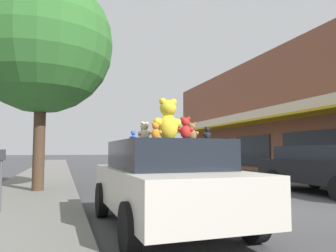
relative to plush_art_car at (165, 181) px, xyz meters
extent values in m
plane|color=#424244|center=(3.12, 0.59, -0.83)|extent=(260.00, 260.00, 0.00)
cube|color=slate|center=(-2.67, 0.59, -0.77)|extent=(2.73, 90.00, 0.13)
cube|color=gold|center=(9.45, 10.75, 2.36)|extent=(1.65, 26.51, 0.12)
cube|color=silver|center=(10.22, 10.75, 2.91)|extent=(0.08, 25.25, 0.70)
cube|color=black|center=(10.23, 8.12, 0.57)|extent=(0.06, 4.00, 2.00)
cube|color=black|center=(10.23, 13.38, 0.57)|extent=(0.06, 4.00, 2.00)
cube|color=black|center=(10.23, 18.63, 0.57)|extent=(0.06, 4.00, 2.00)
cube|color=black|center=(10.23, 23.89, 0.57)|extent=(0.06, 4.00, 2.00)
cube|color=beige|center=(0.00, 0.00, -0.13)|extent=(2.01, 4.39, 0.70)
cube|color=black|center=(0.00, 0.00, 0.47)|extent=(1.74, 2.43, 0.51)
cylinder|color=black|center=(-0.97, 1.33, -0.48)|extent=(0.21, 0.70, 0.70)
cylinder|color=black|center=(0.91, 1.37, -0.48)|extent=(0.21, 0.70, 0.70)
cylinder|color=black|center=(-0.91, -1.37, -0.48)|extent=(0.21, 0.70, 0.70)
cylinder|color=black|center=(0.97, -1.33, -0.48)|extent=(0.21, 0.70, 0.70)
ellipsoid|color=yellow|center=(0.06, -0.01, 0.96)|extent=(0.42, 0.37, 0.48)
sphere|color=yellow|center=(0.06, -0.01, 1.32)|extent=(0.35, 0.35, 0.31)
sphere|color=yellow|center=(0.17, 0.01, 1.44)|extent=(0.15, 0.15, 0.13)
sphere|color=yellow|center=(-0.05, -0.02, 1.44)|extent=(0.15, 0.15, 0.13)
sphere|color=#FFFF4D|center=(0.04, 0.12, 1.30)|extent=(0.13, 0.13, 0.12)
sphere|color=yellow|center=(0.24, 0.05, 1.05)|extent=(0.20, 0.20, 0.18)
sphere|color=yellow|center=(-0.14, -0.01, 1.05)|extent=(0.20, 0.20, 0.18)
ellipsoid|color=red|center=(0.04, -0.95, 0.83)|extent=(0.21, 0.19, 0.21)
sphere|color=red|center=(0.04, -0.95, 0.98)|extent=(0.18, 0.18, 0.13)
sphere|color=red|center=(0.08, -0.97, 1.04)|extent=(0.07, 0.07, 0.06)
sphere|color=red|center=(-0.01, -0.93, 1.04)|extent=(0.07, 0.07, 0.06)
sphere|color=#FF4741|center=(0.06, -0.89, 0.98)|extent=(0.07, 0.07, 0.05)
sphere|color=red|center=(0.12, -0.97, 0.87)|extent=(0.10, 0.10, 0.08)
sphere|color=red|center=(-0.04, -0.90, 0.87)|extent=(0.10, 0.10, 0.08)
ellipsoid|color=blue|center=(-0.36, 1.09, 0.80)|extent=(0.15, 0.14, 0.15)
sphere|color=blue|center=(-0.36, 1.09, 0.91)|extent=(0.13, 0.13, 0.10)
sphere|color=blue|center=(-0.33, 1.10, 0.95)|extent=(0.05, 0.05, 0.04)
sphere|color=blue|center=(-0.39, 1.07, 0.95)|extent=(0.05, 0.05, 0.04)
sphere|color=#548DFF|center=(-0.38, 1.12, 0.90)|extent=(0.05, 0.05, 0.04)
sphere|color=blue|center=(-0.31, 1.12, 0.82)|extent=(0.07, 0.07, 0.06)
sphere|color=blue|center=(-0.42, 1.07, 0.82)|extent=(0.07, 0.07, 0.06)
ellipsoid|color=pink|center=(-0.20, 0.78, 0.83)|extent=(0.17, 0.15, 0.21)
sphere|color=pink|center=(-0.20, 0.78, 0.98)|extent=(0.15, 0.15, 0.13)
sphere|color=pink|center=(-0.16, 0.77, 1.03)|extent=(0.06, 0.06, 0.06)
sphere|color=pink|center=(-0.25, 0.78, 1.03)|extent=(0.06, 0.06, 0.06)
sphere|color=#FFA3DA|center=(-0.20, 0.84, 0.97)|extent=(0.06, 0.06, 0.05)
sphere|color=pink|center=(-0.12, 0.78, 0.86)|extent=(0.08, 0.08, 0.08)
sphere|color=pink|center=(-0.29, 0.80, 0.86)|extent=(0.08, 0.08, 0.08)
ellipsoid|color=orange|center=(-0.28, -0.37, 0.82)|extent=(0.18, 0.17, 0.19)
sphere|color=orange|center=(-0.28, -0.37, 0.95)|extent=(0.16, 0.16, 0.12)
sphere|color=orange|center=(-0.24, -0.39, 1.00)|extent=(0.07, 0.07, 0.05)
sphere|color=orange|center=(-0.32, -0.36, 1.00)|extent=(0.07, 0.07, 0.05)
sphere|color=#FFBA41|center=(-0.26, -0.33, 0.95)|extent=(0.06, 0.06, 0.05)
sphere|color=orange|center=(-0.21, -0.40, 0.85)|extent=(0.09, 0.09, 0.07)
sphere|color=orange|center=(-0.35, -0.33, 0.85)|extent=(0.09, 0.09, 0.07)
ellipsoid|color=black|center=(0.52, -0.70, 0.79)|extent=(0.12, 0.11, 0.14)
sphere|color=black|center=(0.52, -0.70, 0.89)|extent=(0.10, 0.10, 0.09)
sphere|color=black|center=(0.55, -0.69, 0.92)|extent=(0.04, 0.04, 0.04)
sphere|color=black|center=(0.49, -0.71, 0.92)|extent=(0.04, 0.04, 0.04)
sphere|color=#3A3A3D|center=(0.51, -0.66, 0.89)|extent=(0.04, 0.04, 0.03)
sphere|color=black|center=(0.57, -0.68, 0.81)|extent=(0.06, 0.06, 0.05)
sphere|color=black|center=(0.47, -0.70, 0.81)|extent=(0.06, 0.06, 0.05)
ellipsoid|color=beige|center=(-0.25, 0.53, 0.84)|extent=(0.22, 0.21, 0.24)
sphere|color=beige|center=(-0.25, 0.53, 1.02)|extent=(0.19, 0.19, 0.15)
sphere|color=beige|center=(-0.20, 0.55, 1.08)|extent=(0.08, 0.08, 0.06)
sphere|color=beige|center=(-0.30, 0.51, 1.08)|extent=(0.08, 0.08, 0.06)
sphere|color=white|center=(-0.27, 0.59, 1.01)|extent=(0.07, 0.07, 0.06)
sphere|color=beige|center=(-0.17, 0.57, 0.88)|extent=(0.11, 0.11, 0.09)
sphere|color=beige|center=(-0.35, 0.51, 0.88)|extent=(0.11, 0.11, 0.09)
ellipsoid|color=olive|center=(0.57, 0.11, 0.83)|extent=(0.21, 0.19, 0.22)
sphere|color=olive|center=(0.57, 0.11, 1.00)|extent=(0.18, 0.18, 0.14)
sphere|color=olive|center=(0.62, 0.09, 1.05)|extent=(0.08, 0.08, 0.06)
sphere|color=olive|center=(0.53, 0.13, 1.05)|extent=(0.08, 0.08, 0.06)
sphere|color=tan|center=(0.59, 0.17, 0.99)|extent=(0.07, 0.07, 0.05)
sphere|color=olive|center=(0.66, 0.09, 0.87)|extent=(0.10, 0.10, 0.08)
sphere|color=olive|center=(0.49, 0.15, 0.87)|extent=(0.10, 0.10, 0.08)
cube|color=black|center=(6.29, 2.87, -0.12)|extent=(1.86, 4.76, 0.72)
cube|color=black|center=(6.29, 2.87, 0.47)|extent=(1.63, 3.09, 0.47)
cylinder|color=black|center=(5.38, 4.34, -0.48)|extent=(0.20, 0.70, 0.70)
cylinder|color=black|center=(7.20, 4.34, -0.48)|extent=(0.20, 0.70, 0.70)
cylinder|color=#473323|center=(-2.50, 5.52, 0.70)|extent=(0.36, 0.36, 2.81)
sphere|color=#33702D|center=(-2.50, 5.52, 4.05)|extent=(4.58, 4.58, 4.58)
cylinder|color=#4C4C51|center=(-2.97, 1.81, -0.18)|extent=(0.06, 0.06, 1.05)
cube|color=#2D2D33|center=(-2.97, 1.81, 0.46)|extent=(0.14, 0.10, 0.22)
camera|label=1|loc=(-1.77, -5.68, 0.52)|focal=35.00mm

